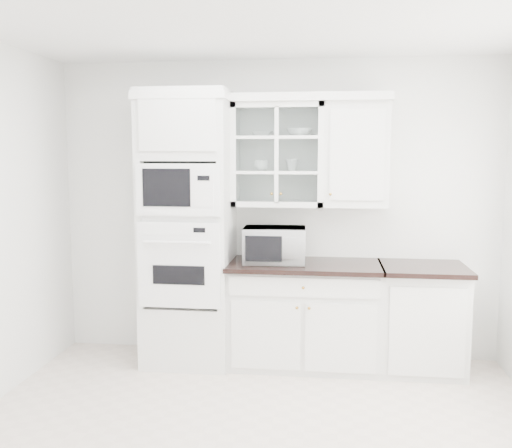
# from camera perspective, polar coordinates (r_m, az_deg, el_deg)

# --- Properties ---
(ground) EXTENTS (4.00, 3.50, 0.01)m
(ground) POSITION_cam_1_polar(r_m,az_deg,el_deg) (3.94, -0.50, -21.03)
(ground) COLOR beige
(ground) RESTS_ON ground
(room_shell) EXTENTS (4.00, 3.50, 2.70)m
(room_shell) POSITION_cam_1_polar(r_m,az_deg,el_deg) (3.90, 0.32, 5.87)
(room_shell) COLOR white
(room_shell) RESTS_ON ground
(oven_column) EXTENTS (0.76, 0.68, 2.40)m
(oven_column) POSITION_cam_1_polar(r_m,az_deg,el_deg) (5.06, -6.80, -0.51)
(oven_column) COLOR silver
(oven_column) RESTS_ON ground
(base_cabinet_run) EXTENTS (1.32, 0.67, 0.92)m
(base_cabinet_run) POSITION_cam_1_polar(r_m,az_deg,el_deg) (5.09, 4.87, -8.91)
(base_cabinet_run) COLOR silver
(base_cabinet_run) RESTS_ON ground
(extra_base_cabinet) EXTENTS (0.72, 0.67, 0.92)m
(extra_base_cabinet) POSITION_cam_1_polar(r_m,az_deg,el_deg) (5.15, 16.19, -8.98)
(extra_base_cabinet) COLOR silver
(extra_base_cabinet) RESTS_ON ground
(upper_cabinet_glass) EXTENTS (0.80, 0.33, 0.90)m
(upper_cabinet_glass) POSITION_cam_1_polar(r_m,az_deg,el_deg) (5.05, 2.24, 6.92)
(upper_cabinet_glass) COLOR silver
(upper_cabinet_glass) RESTS_ON room_shell
(upper_cabinet_solid) EXTENTS (0.55, 0.33, 0.90)m
(upper_cabinet_solid) POSITION_cam_1_polar(r_m,az_deg,el_deg) (5.04, 9.97, 6.82)
(upper_cabinet_solid) COLOR silver
(upper_cabinet_solid) RESTS_ON room_shell
(crown_molding) EXTENTS (2.14, 0.38, 0.07)m
(crown_molding) POSITION_cam_1_polar(r_m,az_deg,el_deg) (5.06, 1.03, 12.43)
(crown_molding) COLOR white
(crown_molding) RESTS_ON room_shell
(countertop_microwave) EXTENTS (0.55, 0.46, 0.31)m
(countertop_microwave) POSITION_cam_1_polar(r_m,az_deg,el_deg) (4.96, 1.88, -2.07)
(countertop_microwave) COLOR white
(countertop_microwave) RESTS_ON base_cabinet_run
(bowl_a) EXTENTS (0.20, 0.20, 0.05)m
(bowl_a) POSITION_cam_1_polar(r_m,az_deg,el_deg) (5.06, 0.57, 9.01)
(bowl_a) COLOR white
(bowl_a) RESTS_ON upper_cabinet_glass
(bowl_b) EXTENTS (0.27, 0.27, 0.07)m
(bowl_b) POSITION_cam_1_polar(r_m,az_deg,el_deg) (5.03, 4.39, 9.11)
(bowl_b) COLOR white
(bowl_b) RESTS_ON upper_cabinet_glass
(cup_a) EXTENTS (0.14, 0.14, 0.09)m
(cup_a) POSITION_cam_1_polar(r_m,az_deg,el_deg) (5.05, 0.54, 5.87)
(cup_a) COLOR white
(cup_a) RESTS_ON upper_cabinet_glass
(cup_b) EXTENTS (0.12, 0.12, 0.11)m
(cup_b) POSITION_cam_1_polar(r_m,az_deg,el_deg) (5.05, 3.60, 5.93)
(cup_b) COLOR white
(cup_b) RESTS_ON upper_cabinet_glass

